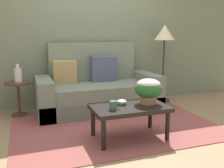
{
  "coord_description": "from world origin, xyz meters",
  "views": [
    {
      "loc": [
        -1.19,
        -3.25,
        1.29
      ],
      "look_at": [
        0.01,
        0.14,
        0.58
      ],
      "focal_mm": 40.6,
      "sensor_mm": 36.0,
      "label": 1
    }
  ],
  "objects_px": {
    "coffee_table": "(130,110)",
    "floor_lamp": "(164,37)",
    "side_table": "(18,93)",
    "coffee_mug": "(113,105)",
    "table_vase": "(18,75)",
    "couch": "(97,90)",
    "snack_bowl": "(122,102)",
    "potted_plant": "(148,89)"
  },
  "relations": [
    {
      "from": "coffee_table",
      "to": "floor_lamp",
      "type": "xyz_separation_m",
      "value": [
        1.33,
        1.45,
        0.86
      ]
    },
    {
      "from": "side_table",
      "to": "coffee_mug",
      "type": "relative_size",
      "value": 4.09
    },
    {
      "from": "table_vase",
      "to": "couch",
      "type": "bearing_deg",
      "value": -4.5
    },
    {
      "from": "coffee_mug",
      "to": "table_vase",
      "type": "distance_m",
      "value": 1.85
    },
    {
      "from": "couch",
      "to": "table_vase",
      "type": "relative_size",
      "value": 7.28
    },
    {
      "from": "table_vase",
      "to": "coffee_mug",
      "type": "bearing_deg",
      "value": -55.29
    },
    {
      "from": "coffee_table",
      "to": "table_vase",
      "type": "xyz_separation_m",
      "value": [
        -1.29,
        1.44,
        0.3
      ]
    },
    {
      "from": "couch",
      "to": "snack_bowl",
      "type": "bearing_deg",
      "value": -92.04
    },
    {
      "from": "coffee_mug",
      "to": "table_vase",
      "type": "relative_size",
      "value": 0.48
    },
    {
      "from": "table_vase",
      "to": "potted_plant",
      "type": "bearing_deg",
      "value": -42.37
    },
    {
      "from": "coffee_table",
      "to": "coffee_mug",
      "type": "height_order",
      "value": "coffee_mug"
    },
    {
      "from": "floor_lamp",
      "to": "table_vase",
      "type": "distance_m",
      "value": 2.67
    },
    {
      "from": "side_table",
      "to": "coffee_mug",
      "type": "height_order",
      "value": "side_table"
    },
    {
      "from": "couch",
      "to": "table_vase",
      "type": "height_order",
      "value": "couch"
    },
    {
      "from": "table_vase",
      "to": "coffee_table",
      "type": "bearing_deg",
      "value": -48.15
    },
    {
      "from": "potted_plant",
      "to": "table_vase",
      "type": "distance_m",
      "value": 2.1
    },
    {
      "from": "couch",
      "to": "side_table",
      "type": "xyz_separation_m",
      "value": [
        -1.28,
        0.08,
        0.04
      ]
    },
    {
      "from": "floor_lamp",
      "to": "potted_plant",
      "type": "relative_size",
      "value": 4.23
    },
    {
      "from": "potted_plant",
      "to": "table_vase",
      "type": "bearing_deg",
      "value": 137.63
    },
    {
      "from": "potted_plant",
      "to": "coffee_table",
      "type": "bearing_deg",
      "value": -175.34
    },
    {
      "from": "potted_plant",
      "to": "table_vase",
      "type": "xyz_separation_m",
      "value": [
        -1.55,
        1.41,
        0.05
      ]
    },
    {
      "from": "couch",
      "to": "snack_bowl",
      "type": "distance_m",
      "value": 1.25
    },
    {
      "from": "coffee_table",
      "to": "side_table",
      "type": "xyz_separation_m",
      "value": [
        -1.3,
        1.42,
        0.01
      ]
    },
    {
      "from": "floor_lamp",
      "to": "coffee_mug",
      "type": "height_order",
      "value": "floor_lamp"
    },
    {
      "from": "coffee_mug",
      "to": "snack_bowl",
      "type": "distance_m",
      "value": 0.24
    },
    {
      "from": "side_table",
      "to": "coffee_table",
      "type": "bearing_deg",
      "value": -47.44
    },
    {
      "from": "coffee_table",
      "to": "side_table",
      "type": "distance_m",
      "value": 1.93
    },
    {
      "from": "coffee_table",
      "to": "coffee_mug",
      "type": "xyz_separation_m",
      "value": [
        -0.24,
        -0.08,
        0.11
      ]
    },
    {
      "from": "couch",
      "to": "coffee_table",
      "type": "bearing_deg",
      "value": -88.94
    },
    {
      "from": "potted_plant",
      "to": "snack_bowl",
      "type": "distance_m",
      "value": 0.37
    },
    {
      "from": "coffee_table",
      "to": "floor_lamp",
      "type": "relative_size",
      "value": 0.64
    },
    {
      "from": "coffee_table",
      "to": "floor_lamp",
      "type": "bearing_deg",
      "value": 47.58
    },
    {
      "from": "couch",
      "to": "table_vase",
      "type": "bearing_deg",
      "value": 175.5
    },
    {
      "from": "couch",
      "to": "coffee_mug",
      "type": "height_order",
      "value": "couch"
    },
    {
      "from": "coffee_table",
      "to": "side_table",
      "type": "bearing_deg",
      "value": 132.56
    },
    {
      "from": "side_table",
      "to": "couch",
      "type": "bearing_deg",
      "value": -3.73
    },
    {
      "from": "floor_lamp",
      "to": "table_vase",
      "type": "relative_size",
      "value": 5.21
    },
    {
      "from": "potted_plant",
      "to": "couch",
      "type": "bearing_deg",
      "value": 102.39
    },
    {
      "from": "snack_bowl",
      "to": "coffee_table",
      "type": "bearing_deg",
      "value": -52.11
    },
    {
      "from": "floor_lamp",
      "to": "coffee_mug",
      "type": "xyz_separation_m",
      "value": [
        -1.57,
        -1.53,
        -0.75
      ]
    },
    {
      "from": "couch",
      "to": "coffee_mug",
      "type": "distance_m",
      "value": 1.44
    },
    {
      "from": "snack_bowl",
      "to": "table_vase",
      "type": "xyz_separation_m",
      "value": [
        -1.22,
        1.35,
        0.2
      ]
    }
  ]
}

